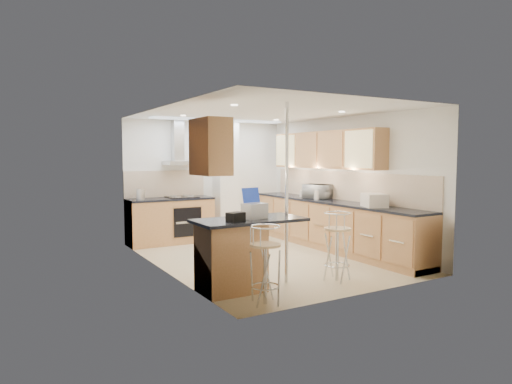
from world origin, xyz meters
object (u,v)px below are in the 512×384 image
bar_stool_near (265,265)px  bread_bin (374,200)px  laptop (255,211)px  bar_stool_end (337,246)px  microwave (317,192)px

bar_stool_near → bread_bin: bearing=14.3°
laptop → bar_stool_end: bearing=-22.1°
microwave → laptop: microwave is taller
microwave → laptop: (-2.57, -1.96, -0.02)m
bread_bin → bar_stool_near: bearing=-137.2°
microwave → bar_stool_near: microwave is taller
microwave → bread_bin: 1.64m
microwave → laptop: 3.23m
bar_stool_end → bread_bin: bread_bin is taller
bar_stool_end → bread_bin: 1.51m
bar_stool_near → bread_bin: bread_bin is taller
bread_bin → laptop: bearing=-149.2°
microwave → bar_stool_end: size_ratio=0.52×
bar_stool_near → bread_bin: size_ratio=2.26×
microwave → bar_stool_near: bearing=112.2°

